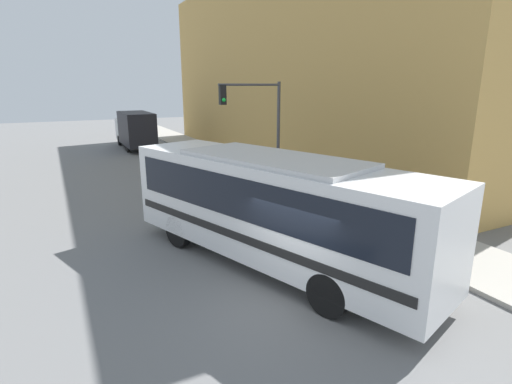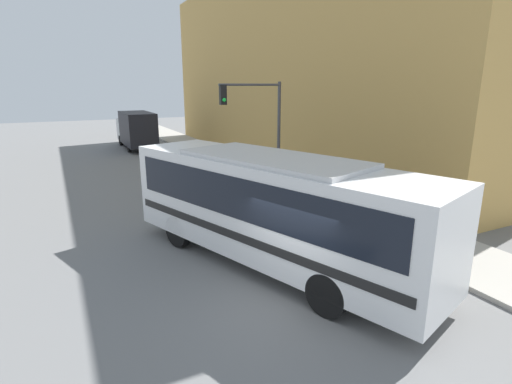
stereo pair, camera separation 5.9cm
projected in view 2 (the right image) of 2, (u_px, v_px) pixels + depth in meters
ground_plane at (292, 302)px, 10.11m from camera, size 120.00×120.00×0.00m
sidewalk at (221, 157)px, 29.98m from camera, size 3.12×70.00×0.13m
building_facade at (292, 68)px, 28.18m from camera, size 6.00×33.12×13.00m
city_bus at (271, 203)px, 11.71m from camera, size 5.76×10.61×3.36m
delivery_truck at (136, 129)px, 34.03m from camera, size 2.24×7.45×3.12m
fire_hydrant at (385, 227)px, 14.02m from camera, size 0.25×0.34×0.72m
traffic_light_pole at (259, 117)px, 19.48m from camera, size 3.28×0.35×5.34m
parking_meter at (270, 169)px, 21.15m from camera, size 0.14×0.14×1.25m
pedestrian_near_corner at (310, 173)px, 20.57m from camera, size 0.34×0.34×1.59m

